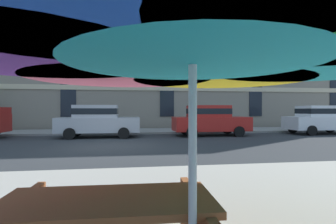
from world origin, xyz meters
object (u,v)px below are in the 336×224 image
object	(u,v)px
sedan_silver	(98,120)
sedan_white	(321,119)
sedan_red	(210,120)
patio_umbrella	(193,32)

from	to	relation	value
sedan_silver	sedan_white	distance (m)	13.61
sedan_silver	sedan_red	size ratio (longest dim) A/B	1.00
sedan_silver	sedan_white	bearing A→B (deg)	0.00
patio_umbrella	sedan_white	bearing A→B (deg)	48.11
patio_umbrella	sedan_red	bearing A→B (deg)	71.81
sedan_silver	patio_umbrella	bearing A→B (deg)	-80.09
sedan_red	sedan_silver	bearing A→B (deg)	180.00
sedan_white	sedan_red	bearing A→B (deg)	180.00
sedan_white	patio_umbrella	bearing A→B (deg)	-131.89
sedan_red	patio_umbrella	bearing A→B (deg)	-108.19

